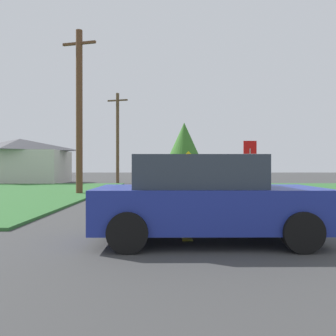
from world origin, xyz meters
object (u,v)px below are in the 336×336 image
object	(u,v)px
utility_pole_mid	(119,137)
direction_sign	(190,163)
oak_tree_left	(186,143)
utility_pole_near	(81,111)
stop_sign	(252,155)
car_approaching_junction	(163,172)
car_behind_on_main_road	(206,198)
barn	(21,161)

from	to	relation	value
utility_pole_mid	direction_sign	bearing A→B (deg)	2.62
oak_tree_left	utility_pole_near	bearing A→B (deg)	-104.40
utility_pole_near	stop_sign	bearing A→B (deg)	19.90
car_approaching_junction	car_behind_on_main_road	bearing A→B (deg)	85.97
oak_tree_left	direction_sign	bearing A→B (deg)	-91.04
utility_pole_near	direction_sign	xyz separation A→B (m)	(6.23, 12.29, -2.54)
car_approaching_junction	utility_pole_near	world-z (taller)	utility_pole_near
car_behind_on_main_road	barn	xyz separation A→B (m)	(-13.39, 23.02, 1.09)
utility_pole_near	direction_sign	size ratio (longest dim) A/B	3.03
stop_sign	barn	distance (m)	19.67
direction_sign	barn	distance (m)	14.44
oak_tree_left	barn	xyz separation A→B (m)	(-14.67, -13.01, -2.39)
car_behind_on_main_road	barn	distance (m)	26.65
barn	direction_sign	bearing A→B (deg)	0.52
direction_sign	barn	xyz separation A→B (m)	(-14.43, -0.13, 0.19)
car_approaching_junction	direction_sign	world-z (taller)	direction_sign
utility_pole_mid	barn	distance (m)	8.65
utility_pole_near	direction_sign	world-z (taller)	utility_pole_near
car_approaching_junction	utility_pole_near	size ratio (longest dim) A/B	0.54
utility_pole_near	car_approaching_junction	bearing A→B (deg)	77.93
car_approaching_junction	direction_sign	xyz separation A→B (m)	(2.39, -5.65, 0.89)
utility_pole_mid	barn	bearing A→B (deg)	179.01
utility_pole_near	direction_sign	distance (m)	14.01
utility_pole_near	oak_tree_left	distance (m)	25.99
utility_pole_near	oak_tree_left	world-z (taller)	utility_pole_near
utility_pole_mid	direction_sign	distance (m)	6.46
utility_pole_mid	oak_tree_left	bearing A→B (deg)	64.50
car_approaching_junction	barn	size ratio (longest dim) A/B	0.59
direction_sign	oak_tree_left	world-z (taller)	oak_tree_left
utility_pole_mid	oak_tree_left	size ratio (longest dim) A/B	1.12
car_behind_on_main_road	direction_sign	world-z (taller)	direction_sign
utility_pole_mid	barn	size ratio (longest dim) A/B	1.01
car_approaching_junction	barn	world-z (taller)	barn
oak_tree_left	utility_pole_mid	bearing A→B (deg)	-115.50
stop_sign	car_approaching_junction	bearing A→B (deg)	-67.98
stop_sign	car_behind_on_main_road	world-z (taller)	stop_sign
car_behind_on_main_road	direction_sign	xyz separation A→B (m)	(1.05, 23.16, 0.89)
stop_sign	car_approaching_junction	world-z (taller)	stop_sign
stop_sign	barn	size ratio (longest dim) A/B	0.39
car_approaching_junction	utility_pole_near	distance (m)	18.67
car_approaching_junction	direction_sign	size ratio (longest dim) A/B	1.63
stop_sign	utility_pole_mid	world-z (taller)	utility_pole_mid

